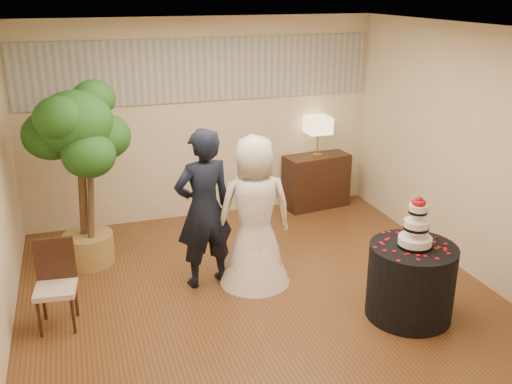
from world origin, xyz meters
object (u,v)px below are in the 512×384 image
object	(u,v)px
groom	(204,209)
console	(316,181)
table_lamp	(318,136)
side_chair	(55,287)
wedding_cake	(417,222)
cake_table	(411,281)
bride	(255,212)
ficus_tree	(81,176)

from	to	relation	value
groom	console	xyz separation A→B (m)	(2.14, 1.82, -0.50)
table_lamp	side_chair	size ratio (longest dim) A/B	0.66
wedding_cake	side_chair	xyz separation A→B (m)	(-3.39, 0.89, -0.59)
console	cake_table	bearing A→B (deg)	-104.11
groom	wedding_cake	distance (m)	2.22
side_chair	bride	bearing A→B (deg)	13.73
wedding_cake	console	bearing A→B (deg)	83.86
wedding_cake	ficus_tree	world-z (taller)	ficus_tree
groom	console	distance (m)	2.85
cake_table	groom	bearing A→B (deg)	144.39
groom	table_lamp	distance (m)	2.82
bride	groom	bearing A→B (deg)	-9.80
groom	wedding_cake	xyz separation A→B (m)	(1.81, -1.29, 0.13)
cake_table	side_chair	bearing A→B (deg)	165.34
cake_table	ficus_tree	xyz separation A→B (m)	(-3.03, 2.21, 0.72)
bride	ficus_tree	bearing A→B (deg)	-26.67
console	side_chair	distance (m)	4.34
bride	table_lamp	size ratio (longest dim) A/B	2.94
wedding_cake	cake_table	bearing A→B (deg)	0.00
cake_table	console	world-z (taller)	console
side_chair	ficus_tree	bearing A→B (deg)	81.46
bride	table_lamp	xyz separation A→B (m)	(1.61, 1.95, 0.24)
wedding_cake	console	distance (m)	3.19
bride	wedding_cake	size ratio (longest dim) A/B	3.27
ficus_tree	console	bearing A→B (deg)	14.99
cake_table	side_chair	size ratio (longest dim) A/B	0.99
table_lamp	ficus_tree	distance (m)	3.49
console	ficus_tree	distance (m)	3.56
wedding_cake	side_chair	bearing A→B (deg)	165.34
ficus_tree	side_chair	bearing A→B (deg)	-104.89
wedding_cake	side_chair	size ratio (longest dim) A/B	0.60
groom	console	world-z (taller)	groom
wedding_cake	table_lamp	xyz separation A→B (m)	(0.33, 3.11, 0.06)
groom	bride	world-z (taller)	groom
groom	ficus_tree	bearing A→B (deg)	-47.21
groom	table_lamp	world-z (taller)	groom
cake_table	side_chair	world-z (taller)	side_chair
cake_table	table_lamp	distance (m)	3.21
groom	side_chair	world-z (taller)	groom
bride	wedding_cake	bearing A→B (deg)	141.77
ficus_tree	wedding_cake	bearing A→B (deg)	-36.11
table_lamp	ficus_tree	size ratio (longest dim) A/B	0.26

